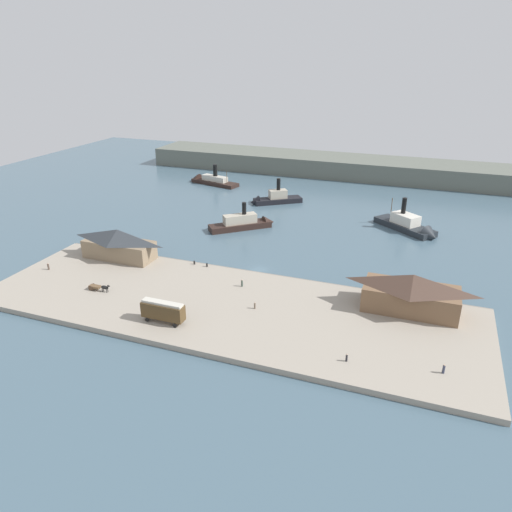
% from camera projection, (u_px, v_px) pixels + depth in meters
% --- Properties ---
extents(ground_plane, '(320.00, 320.00, 0.00)m').
position_uv_depth(ground_plane, '(259.00, 270.00, 125.01)').
color(ground_plane, '#476070').
extents(quay_promenade, '(110.00, 36.00, 1.20)m').
position_uv_depth(quay_promenade, '(224.00, 307.00, 105.82)').
color(quay_promenade, '#9E9384').
rests_on(quay_promenade, ground).
extents(seawall_edge, '(110.00, 0.80, 1.00)m').
position_uv_depth(seawall_edge, '(254.00, 274.00, 121.71)').
color(seawall_edge, gray).
rests_on(seawall_edge, ground).
extents(ferry_shed_customs_shed, '(19.26, 7.49, 8.03)m').
position_uv_depth(ferry_shed_customs_shed, '(119.00, 244.00, 127.59)').
color(ferry_shed_customs_shed, '#847056').
rests_on(ferry_shed_customs_shed, quay_promenade).
extents(ferry_shed_east_terminal, '(19.91, 9.53, 8.28)m').
position_uv_depth(ferry_shed_east_terminal, '(411.00, 292.00, 101.73)').
color(ferry_shed_east_terminal, brown).
rests_on(ferry_shed_east_terminal, quay_promenade).
extents(street_tram, '(9.12, 2.56, 4.58)m').
position_uv_depth(street_tram, '(163.00, 310.00, 97.81)').
color(street_tram, '#4C381E').
rests_on(street_tram, quay_promenade).
extents(horse_cart, '(5.61, 1.39, 1.87)m').
position_uv_depth(horse_cart, '(99.00, 287.00, 111.24)').
color(horse_cart, brown).
rests_on(horse_cart, quay_promenade).
extents(pedestrian_walking_east, '(0.38, 0.38, 1.52)m').
position_uv_depth(pedestrian_walking_east, '(347.00, 358.00, 86.04)').
color(pedestrian_walking_east, '#232328').
rests_on(pedestrian_walking_east, quay_promenade).
extents(pedestrian_walking_west, '(0.44, 0.44, 1.79)m').
position_uv_depth(pedestrian_walking_west, '(48.00, 267.00, 121.96)').
color(pedestrian_walking_west, '#4C3D33').
rests_on(pedestrian_walking_west, quay_promenade).
extents(pedestrian_near_east_shed, '(0.37, 0.37, 1.51)m').
position_uv_depth(pedestrian_near_east_shed, '(255.00, 306.00, 103.59)').
color(pedestrian_near_east_shed, '#6B5B4C').
rests_on(pedestrian_near_east_shed, quay_promenade).
extents(pedestrian_near_west_shed, '(0.44, 0.44, 1.78)m').
position_uv_depth(pedestrian_near_west_shed, '(444.00, 369.00, 82.82)').
color(pedestrian_near_west_shed, '#33384C').
rests_on(pedestrian_near_west_shed, quay_promenade).
extents(pedestrian_near_cart, '(0.44, 0.44, 1.77)m').
position_uv_depth(pedestrian_near_cart, '(242.00, 283.00, 113.30)').
color(pedestrian_near_cart, '#3D4C42').
rests_on(pedestrian_near_cart, quay_promenade).
extents(mooring_post_center_west, '(0.44, 0.44, 0.90)m').
position_uv_depth(mooring_post_center_west, '(194.00, 263.00, 125.16)').
color(mooring_post_center_west, black).
rests_on(mooring_post_center_west, quay_promenade).
extents(mooring_post_west, '(0.44, 0.44, 0.90)m').
position_uv_depth(mooring_post_west, '(207.00, 265.00, 123.77)').
color(mooring_post_west, black).
rests_on(mooring_post_west, quay_promenade).
extents(ferry_moored_east, '(19.34, 17.74, 9.84)m').
position_uv_depth(ferry_moored_east, '(246.00, 223.00, 153.63)').
color(ferry_moored_east, black).
rests_on(ferry_moored_east, ground).
extents(ferry_outer_harbor, '(21.55, 18.71, 11.99)m').
position_uv_depth(ferry_outer_harbor, '(411.00, 227.00, 150.52)').
color(ferry_outer_harbor, '#23282D').
rests_on(ferry_outer_harbor, ground).
extents(ferry_approaching_west, '(24.01, 10.85, 10.31)m').
position_uv_depth(ferry_approaching_west, '(210.00, 180.00, 205.13)').
color(ferry_approaching_west, black).
rests_on(ferry_approaching_west, ground).
extents(ferry_approaching_east, '(18.59, 15.16, 10.58)m').
position_uv_depth(ferry_approaching_east, '(273.00, 199.00, 178.70)').
color(ferry_approaching_east, black).
rests_on(ferry_approaching_east, ground).
extents(far_headland, '(180.00, 24.00, 8.00)m').
position_uv_depth(far_headland, '(343.00, 166.00, 218.18)').
color(far_headland, '#60665B').
rests_on(far_headland, ground).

